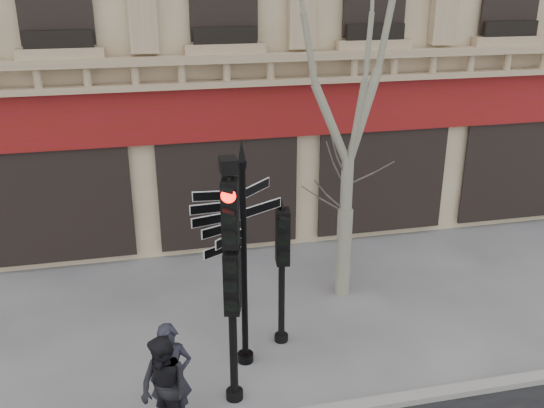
{
  "coord_description": "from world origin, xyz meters",
  "views": [
    {
      "loc": [
        -2.04,
        -8.86,
        6.73
      ],
      "look_at": [
        0.11,
        0.6,
        2.93
      ],
      "focal_mm": 40.0,
      "sensor_mm": 36.0,
      "label": 1
    }
  ],
  "objects_px": {
    "fingerpost": "(243,219)",
    "traffic_signal_secondary": "(282,251)",
    "pedestrian_b": "(164,390)",
    "plane_tree": "(354,43)",
    "traffic_signal_main": "(231,256)",
    "pedestrian_a": "(171,376)"
  },
  "relations": [
    {
      "from": "fingerpost",
      "to": "traffic_signal_secondary",
      "type": "bearing_deg",
      "value": 13.09
    },
    {
      "from": "pedestrian_b",
      "to": "plane_tree",
      "type": "bearing_deg",
      "value": 93.05
    },
    {
      "from": "traffic_signal_main",
      "to": "pedestrian_b",
      "type": "xyz_separation_m",
      "value": [
        -1.15,
        -0.63,
        -1.79
      ]
    },
    {
      "from": "pedestrian_a",
      "to": "pedestrian_b",
      "type": "height_order",
      "value": "pedestrian_a"
    },
    {
      "from": "traffic_signal_main",
      "to": "pedestrian_b",
      "type": "height_order",
      "value": "traffic_signal_main"
    },
    {
      "from": "fingerpost",
      "to": "pedestrian_a",
      "type": "xyz_separation_m",
      "value": [
        -1.39,
        -1.34,
        -1.93
      ]
    },
    {
      "from": "traffic_signal_secondary",
      "to": "pedestrian_a",
      "type": "xyz_separation_m",
      "value": [
        -2.19,
        -1.83,
        -1.03
      ]
    },
    {
      "from": "fingerpost",
      "to": "pedestrian_b",
      "type": "xyz_separation_m",
      "value": [
        -1.51,
        -1.6,
        -1.96
      ]
    },
    {
      "from": "pedestrian_b",
      "to": "traffic_signal_main",
      "type": "bearing_deg",
      "value": 80.3
    },
    {
      "from": "fingerpost",
      "to": "traffic_signal_secondary",
      "type": "distance_m",
      "value": 1.3
    },
    {
      "from": "fingerpost",
      "to": "pedestrian_a",
      "type": "height_order",
      "value": "fingerpost"
    },
    {
      "from": "pedestrian_a",
      "to": "pedestrian_b",
      "type": "relative_size",
      "value": 1.03
    },
    {
      "from": "plane_tree",
      "to": "pedestrian_a",
      "type": "xyz_separation_m",
      "value": [
        -3.93,
        -3.32,
        -4.51
      ]
    },
    {
      "from": "fingerpost",
      "to": "plane_tree",
      "type": "height_order",
      "value": "plane_tree"
    },
    {
      "from": "pedestrian_a",
      "to": "traffic_signal_secondary",
      "type": "bearing_deg",
      "value": 40.5
    },
    {
      "from": "plane_tree",
      "to": "fingerpost",
      "type": "bearing_deg",
      "value": -141.92
    },
    {
      "from": "plane_tree",
      "to": "pedestrian_a",
      "type": "bearing_deg",
      "value": -139.77
    },
    {
      "from": "traffic_signal_main",
      "to": "traffic_signal_secondary",
      "type": "xyz_separation_m",
      "value": [
        1.16,
        1.46,
        -0.74
      ]
    },
    {
      "from": "traffic_signal_main",
      "to": "plane_tree",
      "type": "bearing_deg",
      "value": 60.82
    },
    {
      "from": "fingerpost",
      "to": "traffic_signal_secondary",
      "type": "relative_size",
      "value": 1.53
    },
    {
      "from": "traffic_signal_secondary",
      "to": "pedestrian_b",
      "type": "relative_size",
      "value": 1.6
    },
    {
      "from": "pedestrian_a",
      "to": "traffic_signal_main",
      "type": "bearing_deg",
      "value": 20.3
    }
  ]
}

